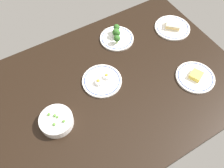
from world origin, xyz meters
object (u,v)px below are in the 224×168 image
Objects in this scene: plate_broccoli at (117,37)px; plate_eggs at (102,80)px; plate_sandwich at (172,27)px; bowl_peas at (56,121)px; plate_cheese at (195,77)px.

plate_broccoli is 33.20cm from plate_eggs.
bowl_peas is (90.60, 23.17, 1.64)cm from plate_sandwich.
plate_cheese is 51.90cm from plate_eggs.
plate_sandwich is 93.53cm from bowl_peas.
plate_cheese is at bearing 152.07° from plate_eggs.
plate_broccoli is 0.93× the size of plate_sandwich.
bowl_peas is at bearing 18.28° from plate_eggs.
plate_cheese is 1.30× the size of bowl_peas.
bowl_peas is at bearing 14.35° from plate_sandwich.
plate_sandwich is (-35.87, 10.38, -0.86)cm from plate_broccoli.
plate_cheese is at bearing 69.85° from plate_sandwich.
plate_cheese is 0.95× the size of plate_sandwich.
plate_broccoli reaches higher than plate_eggs.
plate_broccoli reaches higher than bowl_peas.
plate_cheese is 39.65cm from plate_sandwich.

